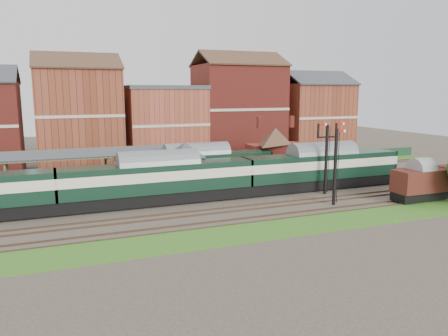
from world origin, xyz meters
name	(u,v)px	position (x,y,z in m)	size (l,w,h in m)	color
ground	(220,198)	(0.00, 0.00, 0.00)	(160.00, 160.00, 0.00)	#473D33
grass_back	(181,173)	(0.00, 16.00, 0.03)	(90.00, 4.50, 0.06)	#2D6619
grass_front	(271,229)	(0.00, -12.00, 0.03)	(90.00, 5.00, 0.06)	#2D6619
fence	(177,166)	(0.00, 18.00, 0.75)	(90.00, 0.12, 1.50)	#193823
platform	(156,181)	(-5.00, 9.75, 0.50)	(55.00, 3.40, 1.00)	#2D2D2D
signal_box	(186,167)	(-3.00, 3.25, 3.19)	(5.40, 5.40, 6.00)	#626F4F
brick_hut	(249,179)	(5.00, 3.25, 1.20)	(3.20, 2.64, 2.94)	brown
station_building	(275,147)	(12.00, 9.75, 3.96)	(8.10, 8.10, 5.90)	maroon
canopy	(106,151)	(-11.00, 9.75, 4.58)	(26.00, 3.89, 4.08)	brown
semaphore_bracket	(327,154)	(12.04, -2.50, 4.63)	(3.60, 0.25, 8.18)	black
semaphore_siding	(335,166)	(10.02, -7.00, 4.16)	(1.23, 0.25, 8.00)	black
town_backdrop	(163,121)	(-0.18, 25.00, 7.00)	(69.00, 10.00, 16.00)	maroon
dmu_train	(159,179)	(-6.87, 0.00, 2.69)	(60.25, 3.16, 4.63)	black
platform_railcar	(197,166)	(-0.61, 6.50, 2.60)	(19.35, 3.05, 4.46)	black
goods_van_a	(420,182)	(19.57, -9.00, 2.06)	(5.98, 2.59, 3.63)	black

